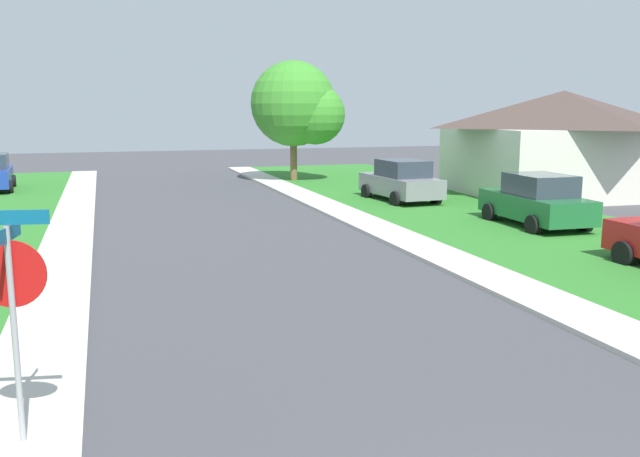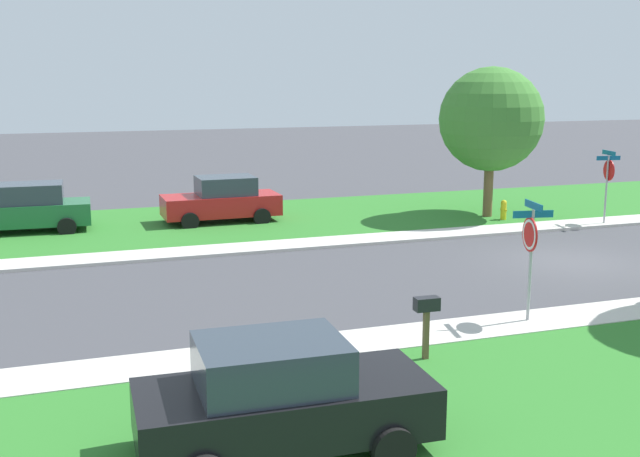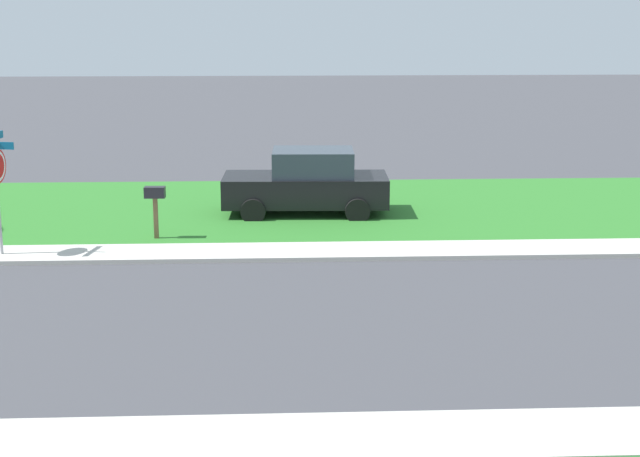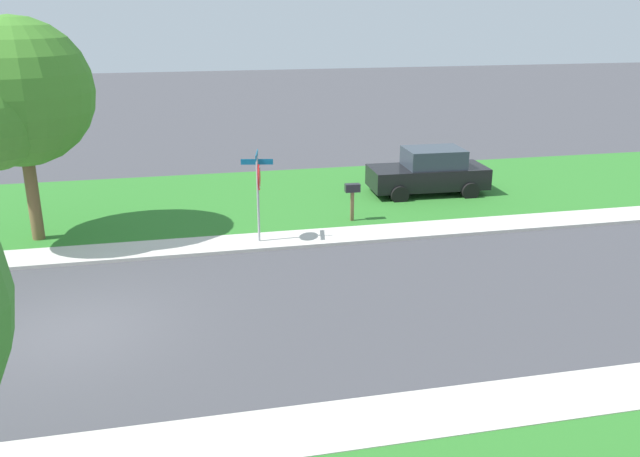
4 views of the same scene
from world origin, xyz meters
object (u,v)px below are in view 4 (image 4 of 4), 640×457
object	(u,v)px
stop_sign_far_corner	(258,183)
mailbox	(352,193)
car_black_far_down_street	(429,172)
tree_corner_large	(11,98)

from	to	relation	value
stop_sign_far_corner	mailbox	xyz separation A→B (m)	(-1.38, 3.19, -0.88)
stop_sign_far_corner	car_black_far_down_street	world-z (taller)	stop_sign_far_corner
car_black_far_down_street	tree_corner_large	size ratio (longest dim) A/B	0.67
stop_sign_far_corner	mailbox	distance (m)	3.58
tree_corner_large	mailbox	bearing A→B (deg)	89.59
stop_sign_far_corner	mailbox	size ratio (longest dim) A/B	2.11
car_black_far_down_street	mailbox	bearing A→B (deg)	-54.14
car_black_far_down_street	mailbox	xyz separation A→B (m)	(2.64, -3.65, 0.14)
stop_sign_far_corner	tree_corner_large	xyz separation A→B (m)	(-1.45, -6.63, 2.40)
stop_sign_far_corner	car_black_far_down_street	distance (m)	8.00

